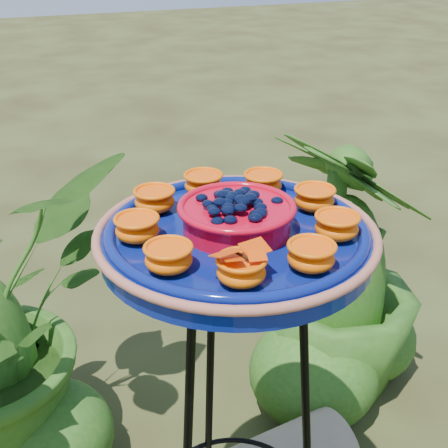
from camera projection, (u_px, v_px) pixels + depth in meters
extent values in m
torus|color=black|center=(236.00, 258.00, 1.11)|extent=(0.27, 0.27, 0.02)
cylinder|color=black|center=(209.00, 402.00, 1.44)|extent=(0.02, 0.09, 0.93)
cylinder|color=navy|center=(236.00, 242.00, 1.09)|extent=(0.48, 0.48, 0.04)
torus|color=#A55D4A|center=(236.00, 232.00, 1.08)|extent=(0.50, 0.50, 0.02)
torus|color=navy|center=(237.00, 230.00, 1.08)|extent=(0.46, 0.46, 0.02)
cylinder|color=red|center=(237.00, 219.00, 1.07)|extent=(0.19, 0.19, 0.05)
torus|color=red|center=(237.00, 207.00, 1.06)|extent=(0.20, 0.20, 0.01)
ellipsoid|color=black|center=(237.00, 203.00, 1.06)|extent=(0.16, 0.16, 0.03)
ellipsoid|color=orange|center=(314.00, 200.00, 1.15)|extent=(0.07, 0.07, 0.04)
cylinder|color=orange|center=(315.00, 191.00, 1.14)|extent=(0.07, 0.07, 0.01)
ellipsoid|color=orange|center=(263.00, 185.00, 1.22)|extent=(0.07, 0.07, 0.04)
cylinder|color=orange|center=(263.00, 176.00, 1.21)|extent=(0.07, 0.07, 0.01)
ellipsoid|color=orange|center=(203.00, 185.00, 1.22)|extent=(0.07, 0.07, 0.04)
cylinder|color=orange|center=(203.00, 177.00, 1.21)|extent=(0.07, 0.07, 0.01)
ellipsoid|color=orange|center=(155.00, 202.00, 1.15)|extent=(0.07, 0.07, 0.04)
cylinder|color=orange|center=(154.00, 193.00, 1.14)|extent=(0.07, 0.07, 0.01)
ellipsoid|color=orange|center=(137.00, 230.00, 1.04)|extent=(0.07, 0.07, 0.04)
cylinder|color=orange|center=(137.00, 220.00, 1.04)|extent=(0.07, 0.07, 0.01)
ellipsoid|color=orange|center=(169.00, 260.00, 0.95)|extent=(0.07, 0.07, 0.04)
cylinder|color=orange|center=(168.00, 249.00, 0.95)|extent=(0.07, 0.07, 0.01)
ellipsoid|color=orange|center=(241.00, 272.00, 0.92)|extent=(0.07, 0.07, 0.04)
cylinder|color=orange|center=(241.00, 262.00, 0.91)|extent=(0.07, 0.07, 0.01)
ellipsoid|color=orange|center=(311.00, 258.00, 0.96)|extent=(0.07, 0.07, 0.04)
cylinder|color=orange|center=(312.00, 248.00, 0.95)|extent=(0.07, 0.07, 0.01)
ellipsoid|color=orange|center=(337.00, 228.00, 1.05)|extent=(0.07, 0.07, 0.04)
cylinder|color=orange|center=(338.00, 218.00, 1.04)|extent=(0.07, 0.07, 0.01)
cylinder|color=black|center=(242.00, 255.00, 0.91)|extent=(0.01, 0.03, 0.00)
cube|color=#FF4905|center=(226.00, 253.00, 0.90)|extent=(0.05, 0.04, 0.01)
cube|color=#FF4905|center=(255.00, 248.00, 0.92)|extent=(0.05, 0.04, 0.01)
imported|color=#224D14|center=(342.00, 269.00, 1.99)|extent=(0.64, 0.64, 0.92)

